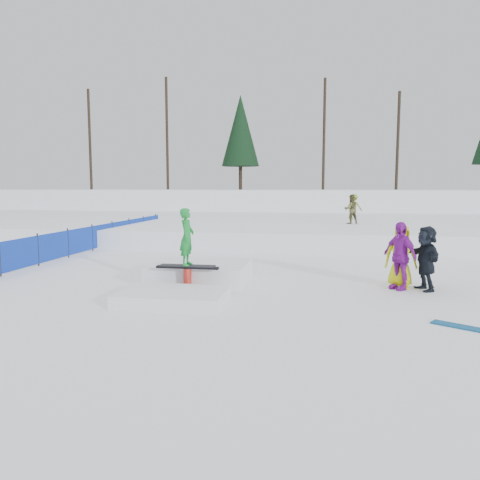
% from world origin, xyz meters
% --- Properties ---
extents(ground, '(120.00, 120.00, 0.00)m').
position_xyz_m(ground, '(0.00, 0.00, 0.00)').
color(ground, white).
extents(snow_berm, '(60.00, 14.00, 2.40)m').
position_xyz_m(snow_berm, '(0.00, 30.00, 1.20)').
color(snow_berm, white).
rests_on(snow_berm, ground).
extents(snow_midrise, '(50.00, 18.00, 0.80)m').
position_xyz_m(snow_midrise, '(0.00, 16.00, 0.40)').
color(snow_midrise, white).
rests_on(snow_midrise, ground).
extents(safety_fence, '(0.05, 16.00, 1.10)m').
position_xyz_m(safety_fence, '(-6.50, 6.60, 0.55)').
color(safety_fence, '#0F2F9E').
rests_on(safety_fence, ground).
extents(treeline, '(40.24, 4.22, 10.50)m').
position_xyz_m(treeline, '(6.18, 28.28, 7.45)').
color(treeline, black).
rests_on(treeline, snow_berm).
extents(walker_olive, '(0.86, 0.78, 1.46)m').
position_xyz_m(walker_olive, '(4.31, 12.65, 1.53)').
color(walker_olive, brown).
rests_on(walker_olive, snow_midrise).
extents(walker_ygreen, '(1.00, 0.68, 1.44)m').
position_xyz_m(walker_ygreen, '(4.67, 15.97, 1.52)').
color(walker_ygreen, olive).
rests_on(walker_ygreen, snow_midrise).
extents(spectator_purple, '(0.97, 1.07, 1.76)m').
position_xyz_m(spectator_purple, '(4.83, 1.09, 0.88)').
color(spectator_purple, purple).
rests_on(spectator_purple, ground).
extents(spectator_yellow, '(0.83, 0.56, 1.66)m').
position_xyz_m(spectator_yellow, '(4.90, 1.33, 0.83)').
color(spectator_yellow, '#CBD40A').
rests_on(spectator_yellow, ground).
extents(spectator_dark, '(0.86, 1.61, 1.66)m').
position_xyz_m(spectator_dark, '(5.47, 1.09, 0.83)').
color(spectator_dark, black).
rests_on(spectator_dark, ground).
extents(loose_board_teal, '(1.34, 0.98, 0.03)m').
position_xyz_m(loose_board_teal, '(5.59, -2.26, 0.01)').
color(loose_board_teal, navy).
rests_on(loose_board_teal, ground).
extents(jib_rail_feature, '(2.60, 4.40, 2.11)m').
position_xyz_m(jib_rail_feature, '(-0.47, 0.43, 0.30)').
color(jib_rail_feature, white).
rests_on(jib_rail_feature, ground).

